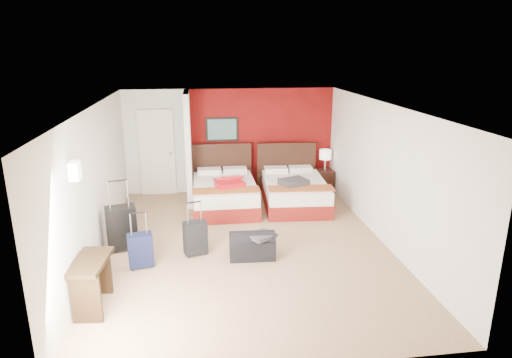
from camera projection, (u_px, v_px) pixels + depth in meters
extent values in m
plane|color=tan|center=(246.00, 245.00, 8.00)|extent=(6.50, 6.50, 0.00)
cube|color=silver|center=(230.00, 141.00, 10.73)|extent=(5.00, 0.04, 2.50)
cube|color=silver|center=(95.00, 185.00, 7.32)|extent=(0.04, 6.50, 2.50)
cube|color=black|center=(222.00, 129.00, 10.56)|extent=(0.78, 0.03, 0.58)
cube|color=white|center=(75.00, 171.00, 5.73)|extent=(0.12, 0.20, 0.24)
cube|color=maroon|center=(261.00, 140.00, 10.81)|extent=(3.50, 0.04, 2.50)
cube|color=silver|center=(188.00, 148.00, 9.99)|extent=(0.12, 1.20, 2.50)
cube|color=silver|center=(157.00, 153.00, 10.52)|extent=(0.82, 0.06, 2.05)
cube|color=silver|center=(225.00, 195.00, 9.78)|extent=(1.37, 1.96, 0.59)
cube|color=white|center=(295.00, 193.00, 9.92)|extent=(1.47, 2.01, 0.58)
cube|color=red|center=(229.00, 182.00, 9.60)|extent=(0.79, 0.94, 0.10)
cube|color=#3F3E44|center=(294.00, 182.00, 9.52)|extent=(0.67, 0.60, 0.13)
cube|color=black|center=(324.00, 181.00, 10.88)|extent=(0.41, 0.41, 0.55)
cylinder|color=silver|center=(325.00, 160.00, 10.73)|extent=(0.37, 0.37, 0.50)
cube|color=black|center=(122.00, 229.00, 7.74)|extent=(0.57, 0.43, 0.76)
cube|color=black|center=(195.00, 239.00, 7.58)|extent=(0.43, 0.33, 0.56)
cube|color=black|center=(141.00, 252.00, 7.14)|extent=(0.43, 0.31, 0.54)
cube|color=black|center=(252.00, 247.00, 7.49)|extent=(0.78, 0.44, 0.39)
cube|color=#37373C|center=(261.00, 235.00, 7.40)|extent=(0.55, 0.53, 0.06)
cube|color=black|center=(92.00, 284.00, 6.00)|extent=(0.52, 0.89, 0.71)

